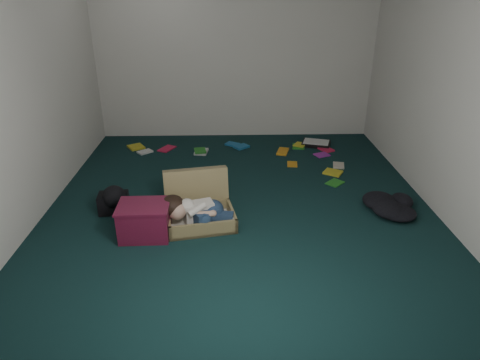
{
  "coord_description": "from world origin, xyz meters",
  "views": [
    {
      "loc": [
        -0.11,
        -4.03,
        2.16
      ],
      "look_at": [
        0.0,
        -0.15,
        0.35
      ],
      "focal_mm": 32.0,
      "sensor_mm": 36.0,
      "label": 1
    }
  ],
  "objects": [
    {
      "name": "wall_front",
      "position": [
        0.0,
        -2.25,
        1.3
      ],
      "size": [
        4.5,
        0.0,
        4.5
      ],
      "primitive_type": "plane",
      "rotation": [
        -1.57,
        0.0,
        0.0
      ],
      "color": "white",
      "rests_on": "ground"
    },
    {
      "name": "backpack",
      "position": [
        -1.29,
        -0.13,
        0.11
      ],
      "size": [
        0.39,
        0.33,
        0.22
      ],
      "primitive_type": null,
      "rotation": [
        0.0,
        0.0,
        0.09
      ],
      "color": "black",
      "rests_on": "floor"
    },
    {
      "name": "clothing_pile",
      "position": [
        1.59,
        -0.21,
        0.07
      ],
      "size": [
        0.5,
        0.42,
        0.15
      ],
      "primitive_type": null,
      "rotation": [
        0.0,
        0.0,
        0.09
      ],
      "color": "black",
      "rests_on": "floor"
    },
    {
      "name": "maroon_bin",
      "position": [
        -0.89,
        -0.6,
        0.16
      ],
      "size": [
        0.47,
        0.38,
        0.32
      ],
      "rotation": [
        0.0,
        0.0,
        0.02
      ],
      "color": "maroon",
      "rests_on": "floor"
    },
    {
      "name": "wall_back",
      "position": [
        0.0,
        2.25,
        1.3
      ],
      "size": [
        4.5,
        0.0,
        4.5
      ],
      "primitive_type": "plane",
      "rotation": [
        1.57,
        0.0,
        0.0
      ],
      "color": "white",
      "rests_on": "ground"
    },
    {
      "name": "floor",
      "position": [
        0.0,
        0.0,
        0.0
      ],
      "size": [
        4.5,
        4.5,
        0.0
      ],
      "primitive_type": "plane",
      "color": "black",
      "rests_on": "ground"
    },
    {
      "name": "book_scatter",
      "position": [
        0.29,
        1.38,
        0.01
      ],
      "size": [
        2.93,
        1.59,
        0.02
      ],
      "color": "gold",
      "rests_on": "floor"
    },
    {
      "name": "wall_right",
      "position": [
        2.0,
        0.0,
        1.3
      ],
      "size": [
        0.0,
        4.5,
        4.5
      ],
      "primitive_type": "plane",
      "rotation": [
        1.57,
        0.0,
        -1.57
      ],
      "color": "white",
      "rests_on": "ground"
    },
    {
      "name": "wall_left",
      "position": [
        -2.0,
        0.0,
        1.3
      ],
      "size": [
        0.0,
        4.5,
        4.5
      ],
      "primitive_type": "plane",
      "rotation": [
        1.57,
        0.0,
        1.57
      ],
      "color": "white",
      "rests_on": "ground"
    },
    {
      "name": "paper_tray",
      "position": [
        1.16,
        1.77,
        0.03
      ],
      "size": [
        0.46,
        0.4,
        0.06
      ],
      "rotation": [
        0.0,
        0.0,
        -0.3
      ],
      "color": "black",
      "rests_on": "floor"
    },
    {
      "name": "suitcase",
      "position": [
        -0.41,
        -0.31,
        0.14
      ],
      "size": [
        0.75,
        0.74,
        0.47
      ],
      "rotation": [
        0.0,
        0.0,
        0.19
      ],
      "color": "olive",
      "rests_on": "floor"
    },
    {
      "name": "person",
      "position": [
        -0.42,
        -0.47,
        0.18
      ],
      "size": [
        0.71,
        0.35,
        0.29
      ],
      "rotation": [
        0.0,
        0.0,
        0.19
      ],
      "color": "silver",
      "rests_on": "suitcase"
    }
  ]
}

